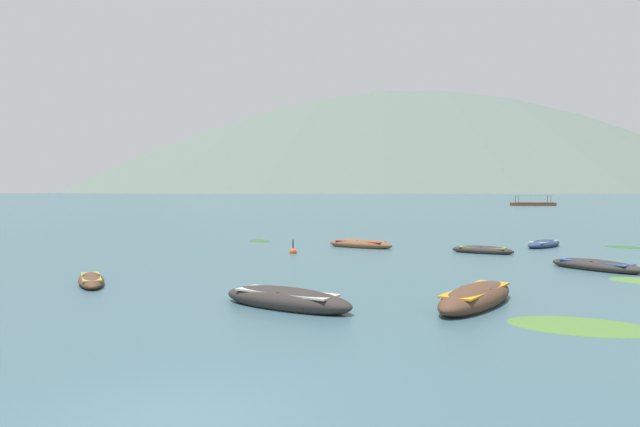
{
  "coord_description": "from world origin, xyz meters",
  "views": [
    {
      "loc": [
        2.78,
        -7.46,
        3.17
      ],
      "look_at": [
        -3.35,
        47.65,
        1.03
      ],
      "focal_mm": 32.17,
      "sensor_mm": 36.0,
      "label": 1
    }
  ],
  "objects_px": {
    "rowboat_4": "(544,244)",
    "ferry_0": "(533,204)",
    "rowboat_5": "(476,297)",
    "mooring_buoy": "(293,252)",
    "rowboat_2": "(91,280)",
    "rowboat_0": "(483,250)",
    "rowboat_1": "(360,244)",
    "rowboat_3": "(596,266)",
    "rowboat_6": "(287,300)"
  },
  "relations": [
    {
      "from": "rowboat_5",
      "to": "mooring_buoy",
      "type": "distance_m",
      "value": 14.58
    },
    {
      "from": "rowboat_0",
      "to": "rowboat_4",
      "type": "bearing_deg",
      "value": 42.81
    },
    {
      "from": "rowboat_0",
      "to": "rowboat_3",
      "type": "xyz_separation_m",
      "value": [
        3.49,
        -5.89,
        0.01
      ]
    },
    {
      "from": "rowboat_3",
      "to": "rowboat_4",
      "type": "height_order",
      "value": "rowboat_3"
    },
    {
      "from": "rowboat_5",
      "to": "mooring_buoy",
      "type": "relative_size",
      "value": 5.56
    },
    {
      "from": "rowboat_0",
      "to": "rowboat_1",
      "type": "relative_size",
      "value": 0.81
    },
    {
      "from": "rowboat_6",
      "to": "mooring_buoy",
      "type": "height_order",
      "value": "mooring_buoy"
    },
    {
      "from": "rowboat_3",
      "to": "rowboat_4",
      "type": "distance_m",
      "value": 9.65
    },
    {
      "from": "mooring_buoy",
      "to": "rowboat_0",
      "type": "bearing_deg",
      "value": 6.7
    },
    {
      "from": "rowboat_3",
      "to": "rowboat_6",
      "type": "xyz_separation_m",
      "value": [
        -11.17,
        -8.81,
        0.05
      ]
    },
    {
      "from": "rowboat_5",
      "to": "rowboat_6",
      "type": "bearing_deg",
      "value": -170.55
    },
    {
      "from": "rowboat_3",
      "to": "mooring_buoy",
      "type": "bearing_deg",
      "value": 160.13
    },
    {
      "from": "rowboat_1",
      "to": "mooring_buoy",
      "type": "relative_size",
      "value": 4.91
    },
    {
      "from": "ferry_0",
      "to": "rowboat_1",
      "type": "bearing_deg",
      "value": -109.08
    },
    {
      "from": "rowboat_1",
      "to": "rowboat_5",
      "type": "height_order",
      "value": "rowboat_5"
    },
    {
      "from": "rowboat_2",
      "to": "rowboat_4",
      "type": "relative_size",
      "value": 0.92
    },
    {
      "from": "rowboat_1",
      "to": "rowboat_4",
      "type": "relative_size",
      "value": 1.19
    },
    {
      "from": "rowboat_4",
      "to": "mooring_buoy",
      "type": "bearing_deg",
      "value": -160.4
    },
    {
      "from": "rowboat_4",
      "to": "ferry_0",
      "type": "height_order",
      "value": "ferry_0"
    },
    {
      "from": "rowboat_3",
      "to": "rowboat_5",
      "type": "distance_m",
      "value": 9.95
    },
    {
      "from": "rowboat_2",
      "to": "mooring_buoy",
      "type": "distance_m",
      "value": 11.69
    },
    {
      "from": "rowboat_1",
      "to": "mooring_buoy",
      "type": "bearing_deg",
      "value": -133.78
    },
    {
      "from": "rowboat_1",
      "to": "rowboat_5",
      "type": "relative_size",
      "value": 0.88
    },
    {
      "from": "rowboat_1",
      "to": "rowboat_3",
      "type": "relative_size",
      "value": 1.11
    },
    {
      "from": "ferry_0",
      "to": "rowboat_6",
      "type": "bearing_deg",
      "value": -107.04
    },
    {
      "from": "rowboat_2",
      "to": "rowboat_5",
      "type": "bearing_deg",
      "value": -10.39
    },
    {
      "from": "rowboat_5",
      "to": "mooring_buoy",
      "type": "xyz_separation_m",
      "value": [
        -7.17,
        12.7,
        -0.14
      ]
    },
    {
      "from": "rowboat_2",
      "to": "mooring_buoy",
      "type": "bearing_deg",
      "value": 62.91
    },
    {
      "from": "rowboat_0",
      "to": "rowboat_6",
      "type": "xyz_separation_m",
      "value": [
        -7.68,
        -14.7,
        0.07
      ]
    },
    {
      "from": "rowboat_2",
      "to": "rowboat_6",
      "type": "relative_size",
      "value": 0.74
    },
    {
      "from": "rowboat_1",
      "to": "rowboat_6",
      "type": "xyz_separation_m",
      "value": [
        -1.32,
        -17.01,
        0.03
      ]
    },
    {
      "from": "rowboat_4",
      "to": "ferry_0",
      "type": "relative_size",
      "value": 0.36
    },
    {
      "from": "rowboat_3",
      "to": "rowboat_5",
      "type": "bearing_deg",
      "value": -126.98
    },
    {
      "from": "rowboat_6",
      "to": "ferry_0",
      "type": "height_order",
      "value": "ferry_0"
    },
    {
      "from": "rowboat_0",
      "to": "mooring_buoy",
      "type": "distance_m",
      "value": 9.73
    },
    {
      "from": "ferry_0",
      "to": "rowboat_0",
      "type": "bearing_deg",
      "value": -105.37
    },
    {
      "from": "rowboat_1",
      "to": "rowboat_3",
      "type": "height_order",
      "value": "rowboat_1"
    },
    {
      "from": "rowboat_0",
      "to": "rowboat_3",
      "type": "bearing_deg",
      "value": -59.36
    },
    {
      "from": "rowboat_5",
      "to": "ferry_0",
      "type": "xyz_separation_m",
      "value": [
        30.25,
        114.77,
        0.22
      ]
    },
    {
      "from": "rowboat_2",
      "to": "rowboat_5",
      "type": "height_order",
      "value": "rowboat_5"
    },
    {
      "from": "rowboat_5",
      "to": "ferry_0",
      "type": "height_order",
      "value": "ferry_0"
    },
    {
      "from": "rowboat_5",
      "to": "rowboat_1",
      "type": "bearing_deg",
      "value": 103.45
    },
    {
      "from": "rowboat_5",
      "to": "rowboat_6",
      "type": "relative_size",
      "value": 1.09
    },
    {
      "from": "rowboat_3",
      "to": "rowboat_2",
      "type": "bearing_deg",
      "value": -162.97
    },
    {
      "from": "rowboat_1",
      "to": "rowboat_2",
      "type": "distance_m",
      "value": 16.32
    },
    {
      "from": "rowboat_1",
      "to": "rowboat_3",
      "type": "distance_m",
      "value": 12.81
    },
    {
      "from": "rowboat_5",
      "to": "rowboat_4",
      "type": "bearing_deg",
      "value": 69.59
    },
    {
      "from": "rowboat_3",
      "to": "rowboat_5",
      "type": "height_order",
      "value": "rowboat_5"
    },
    {
      "from": "rowboat_2",
      "to": "rowboat_4",
      "type": "height_order",
      "value": "rowboat_4"
    },
    {
      "from": "rowboat_0",
      "to": "rowboat_5",
      "type": "xyz_separation_m",
      "value": [
        -2.5,
        -13.83,
        0.08
      ]
    }
  ]
}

